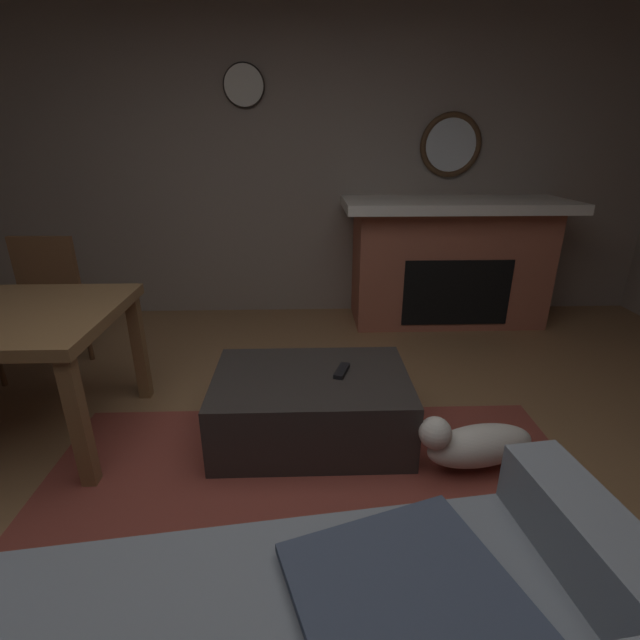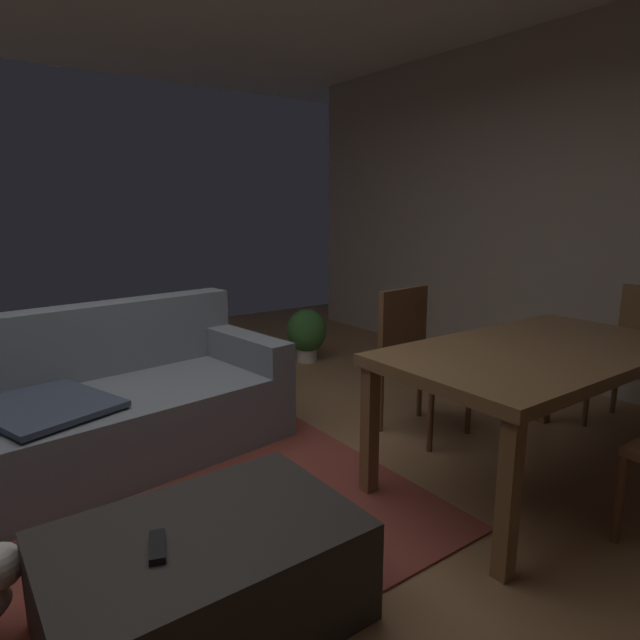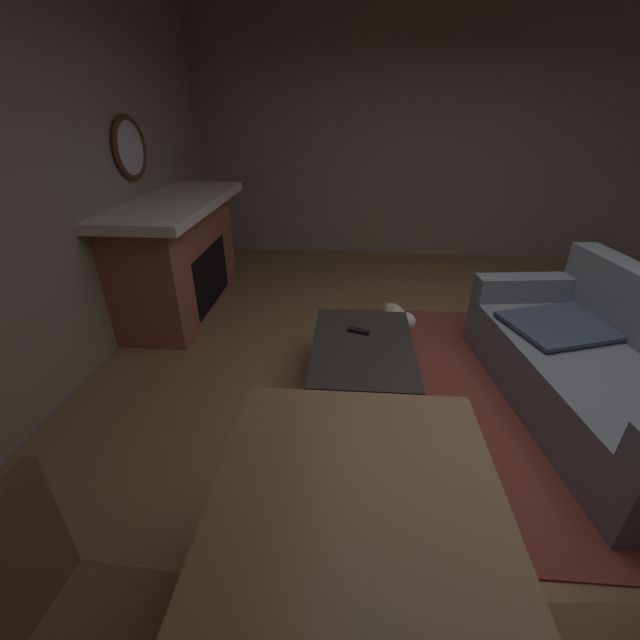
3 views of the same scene
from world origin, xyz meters
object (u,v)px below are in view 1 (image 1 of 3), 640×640
(ottoman_coffee_table, at_px, (311,407))
(tv_remote, at_px, (342,371))
(round_wall_mirror, at_px, (451,145))
(wall_clock, at_px, (244,85))
(small_dog, at_px, (474,444))
(fireplace, at_px, (449,261))
(dining_chair_south, at_px, (42,298))

(ottoman_coffee_table, relative_size, tv_remote, 6.49)
(round_wall_mirror, distance_m, wall_clock, 1.80)
(ottoman_coffee_table, xyz_separation_m, tv_remote, (-0.16, -0.03, 0.20))
(small_dog, height_order, wall_clock, wall_clock)
(fireplace, height_order, small_dog, fireplace)
(ottoman_coffee_table, xyz_separation_m, wall_clock, (0.50, -2.02, 1.76))
(round_wall_mirror, distance_m, ottoman_coffee_table, 2.71)
(round_wall_mirror, bearing_deg, fireplace, 90.00)
(round_wall_mirror, height_order, tv_remote, round_wall_mirror)
(round_wall_mirror, xyz_separation_m, ottoman_coffee_table, (1.24, 2.02, -1.31))
(dining_chair_south, bearing_deg, wall_clock, -140.45)
(small_dog, bearing_deg, ottoman_coffee_table, -22.44)
(ottoman_coffee_table, distance_m, wall_clock, 2.73)
(fireplace, distance_m, tv_remote, 2.03)
(fireplace, xyz_separation_m, tv_remote, (1.08, 1.71, -0.16))
(small_dog, bearing_deg, tv_remote, -29.55)
(ottoman_coffee_table, relative_size, dining_chair_south, 1.12)
(wall_clock, bearing_deg, small_dog, 118.79)
(fireplace, height_order, dining_chair_south, fireplace)
(ottoman_coffee_table, height_order, small_dog, ottoman_coffee_table)
(tv_remote, bearing_deg, fireplace, -102.91)
(ottoman_coffee_table, xyz_separation_m, dining_chair_south, (1.85, -0.92, 0.33))
(round_wall_mirror, height_order, dining_chair_south, round_wall_mirror)
(ottoman_coffee_table, height_order, tv_remote, tv_remote)
(small_dog, bearing_deg, wall_clock, -61.21)
(round_wall_mirror, distance_m, small_dog, 2.74)
(fireplace, height_order, round_wall_mirror, round_wall_mirror)
(round_wall_mirror, distance_m, tv_remote, 2.52)
(tv_remote, distance_m, dining_chair_south, 2.20)
(ottoman_coffee_table, relative_size, small_dog, 1.70)
(fireplace, relative_size, wall_clock, 5.51)
(fireplace, distance_m, round_wall_mirror, 0.99)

